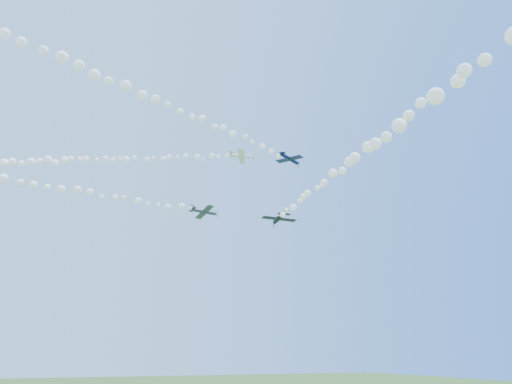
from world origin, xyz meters
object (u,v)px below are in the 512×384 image
object	(u,v)px
plane_navy	(289,159)
plane_grey	(204,212)
plane_white	(241,156)
plane_black	(279,218)

from	to	relation	value
plane_navy	plane_grey	size ratio (longest dim) A/B	0.97
plane_navy	plane_white	bearing A→B (deg)	129.12
plane_black	plane_grey	bearing A→B (deg)	25.08
plane_white	plane_navy	world-z (taller)	plane_white
plane_navy	plane_black	size ratio (longest dim) A/B	1.09
plane_black	plane_navy	bearing A→B (deg)	-35.91
plane_grey	plane_black	xyz separation A→B (m)	(9.55, -24.09, -7.66)
plane_white	plane_black	xyz separation A→B (m)	(3.55, -13.59, -19.39)
plane_navy	plane_grey	bearing A→B (deg)	112.64
plane_grey	plane_black	size ratio (longest dim) A/B	1.12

